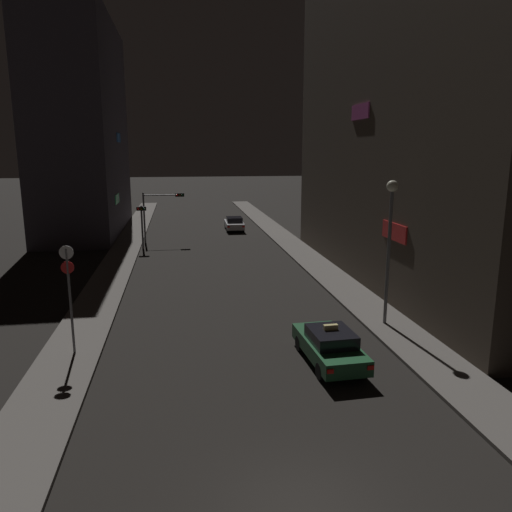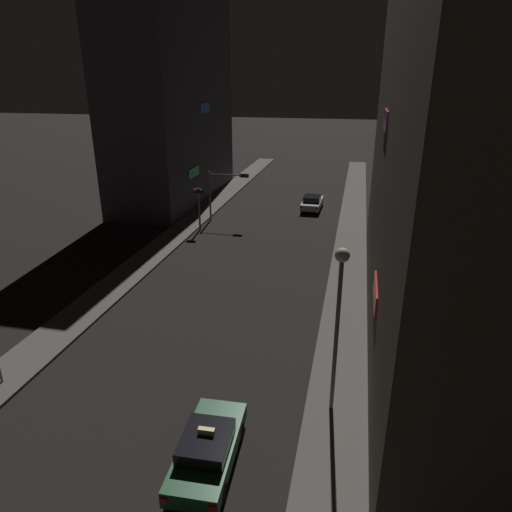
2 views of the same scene
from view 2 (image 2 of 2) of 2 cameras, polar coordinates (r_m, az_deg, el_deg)
name	(u,v)px [view 2 (image 2 of 2)]	position (r m, az deg, el deg)	size (l,w,h in m)	color
sidewalk_left	(189,224)	(41.81, -8.32, 4.01)	(2.46, 71.60, 0.14)	#5B5651
sidewalk_right	(351,235)	(39.22, 11.80, 2.61)	(2.46, 71.60, 0.14)	#5B5651
building_facade_left	(173,99)	(50.24, -10.32, 18.73)	(6.82, 20.62, 20.69)	#3D3842
taxi	(208,448)	(16.80, -6.04, -22.75)	(1.99, 4.52, 1.62)	#1E512D
far_car	(312,202)	(46.38, 7.01, 6.67)	(1.91, 4.49, 1.42)	#B7B7BC
traffic_light_overhead	(225,185)	(41.61, -3.87, 8.77)	(3.71, 0.41, 4.56)	slate
traffic_light_left_kerb	(199,200)	(39.41, -7.16, 6.93)	(0.80, 0.41, 3.72)	slate
street_lamp_near_block	(339,301)	(16.81, 10.31, -5.51)	(0.53, 0.53, 6.79)	slate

